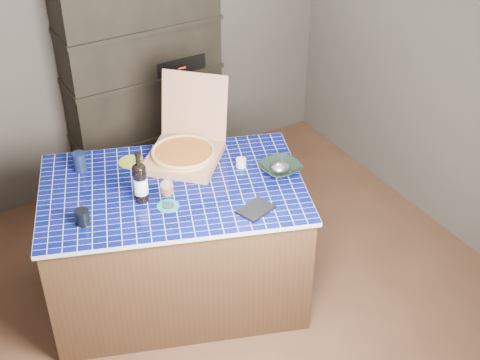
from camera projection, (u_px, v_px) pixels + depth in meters
room at (240, 138)px, 4.01m from camera, size 3.50×3.50×3.50m
shelving_unit at (144, 89)px, 5.29m from camera, size 1.20×0.41×1.80m
kitchen_island at (176, 242)px, 4.45m from camera, size 1.91×1.54×0.91m
pizza_box at (185, 150)px, 4.41m from camera, size 0.71×0.72×0.50m
mead_bottle at (140, 182)px, 4.00m from camera, size 0.09×0.09×0.34m
teal_trivet at (168, 206)px, 4.02m from camera, size 0.13×0.13×0.01m
wine_glass at (167, 188)px, 3.94m from camera, size 0.08×0.08×0.19m
tumbler at (82, 217)px, 3.86m from camera, size 0.08×0.08×0.09m
dvd_case at (256, 209)px, 3.98m from camera, size 0.24×0.20×0.02m
bowl at (280, 168)px, 4.30m from camera, size 0.27×0.27×0.06m
foil_contents at (280, 167)px, 4.30m from camera, size 0.13×0.11×0.06m
white_jar at (241, 163)px, 4.36m from camera, size 0.07×0.07×0.06m
navy_cup at (79, 162)px, 4.30m from camera, size 0.08×0.08×0.13m
green_trivet at (131, 162)px, 4.42m from camera, size 0.17×0.17×0.01m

